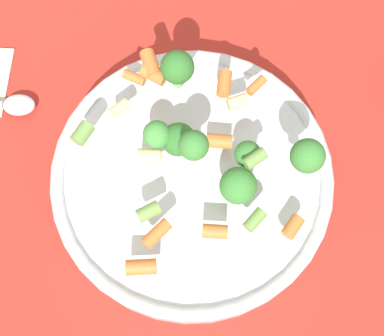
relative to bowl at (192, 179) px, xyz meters
name	(u,v)px	position (x,y,z in m)	size (l,w,h in m)	color
ground_plane	(192,186)	(0.00, 0.00, -0.02)	(3.00, 3.00, 0.00)	#B72D23
bowl	(192,179)	(0.00, 0.00, 0.00)	(0.29, 0.29, 0.05)	silver
pasta_salad	(207,144)	(-0.02, 0.01, 0.06)	(0.22, 0.23, 0.08)	#8CB766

